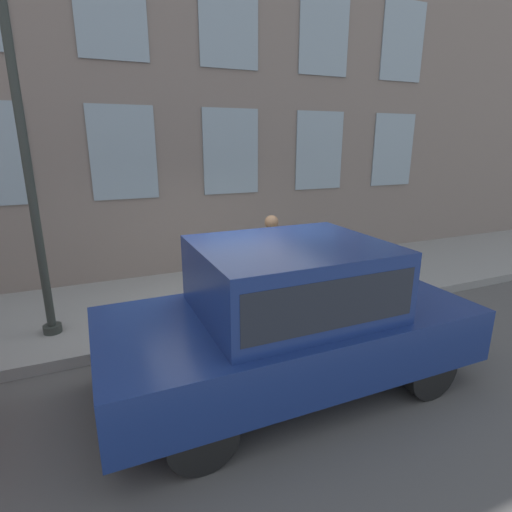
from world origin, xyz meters
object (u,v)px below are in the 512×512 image
(person, at_px, (271,249))
(street_lamp, at_px, (11,62))
(parked_car_navy_near, at_px, (289,310))
(fire_hydrant, at_px, (240,291))

(person, height_order, street_lamp, street_lamp)
(parked_car_navy_near, distance_m, street_lamp, 4.65)
(person, xyz_separation_m, street_lamp, (0.05, 3.63, 2.80))
(fire_hydrant, bearing_deg, parked_car_navy_near, 176.98)
(fire_hydrant, bearing_deg, person, -65.23)
(person, relative_size, parked_car_navy_near, 0.34)
(fire_hydrant, relative_size, parked_car_navy_near, 0.16)
(person, bearing_deg, parked_car_navy_near, 112.88)
(person, distance_m, parked_car_navy_near, 2.43)
(person, height_order, parked_car_navy_near, parked_car_navy_near)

